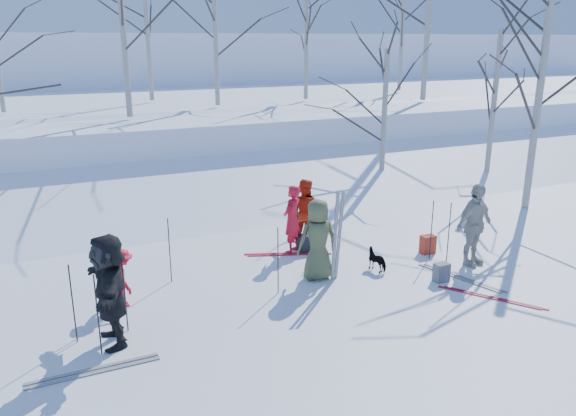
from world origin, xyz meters
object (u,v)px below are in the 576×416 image
backpack_grey (441,272)px  dog (378,260)px  backpack_red (428,244)px  skier_redor_behind (304,212)px  skier_red_north (292,219)px  skier_cream_east (474,225)px  backpack_dark (306,243)px  skier_grey_west (110,290)px  skier_olive_center (318,240)px  skier_red_seated (123,278)px

backpack_grey → dog: bearing=129.4°
backpack_red → skier_redor_behind: bearing=142.1°
skier_red_north → skier_redor_behind: bearing=-177.2°
skier_cream_east → backpack_grey: size_ratio=4.72×
backpack_grey → backpack_dark: bearing=123.6°
skier_grey_west → dog: 5.59m
skier_redor_behind → skier_grey_west: 5.58m
skier_grey_west → backpack_dark: (4.59, 2.34, -0.72)m
backpack_grey → backpack_dark: (-1.75, 2.62, 0.01)m
dog → skier_olive_center: bearing=-23.2°
dog → backpack_grey: 1.33m
skier_red_seated → skier_cream_east: skier_cream_east is taller
skier_red_north → skier_red_seated: size_ratio=1.45×
skier_redor_behind → skier_red_seated: size_ratio=1.45×
skier_olive_center → skier_red_north: bearing=-89.7°
skier_redor_behind → backpack_dark: (-0.20, -0.52, -0.59)m
dog → backpack_red: 1.61m
skier_olive_center → skier_red_seated: size_ratio=1.54×
skier_olive_center → skier_grey_west: skier_grey_west is taller
skier_grey_west → skier_redor_behind: bearing=122.1°
skier_red_north → dog: skier_red_north is taller
backpack_grey → skier_cream_east: bearing=21.0°
skier_red_seated → backpack_grey: (5.97, -1.57, -0.35)m
skier_grey_west → backpack_red: bearing=100.1°
skier_red_seated → dog: (5.12, -0.54, -0.31)m
skier_red_seated → backpack_red: 6.71m
skier_olive_center → backpack_dark: (0.46, 1.45, -0.63)m
skier_redor_behind → skier_cream_east: 3.82m
skier_red_seated → skier_cream_east: bearing=-104.7°
skier_red_north → skier_olive_center: bearing=47.1°
skier_olive_center → backpack_red: skier_olive_center is taller
skier_red_seated → backpack_dark: 4.36m
skier_olive_center → backpack_red: 3.01m
skier_olive_center → skier_red_north: size_ratio=1.06×
skier_olive_center → skier_grey_west: size_ratio=0.90×
skier_olive_center → skier_cream_east: skier_cream_east is taller
backpack_red → dog: bearing=-167.8°
skier_grey_west → skier_red_seated: bearing=165.1°
skier_redor_behind → skier_cream_east: size_ratio=0.88×
skier_grey_west → backpack_grey: 6.39m
skier_red_north → dog: 2.15m
skier_red_north → backpack_grey: (2.05, -2.72, -0.60)m
skier_olive_center → dog: (1.36, -0.14, -0.60)m
backpack_grey → skier_redor_behind: bearing=116.1°
backpack_red → backpack_grey: bearing=-118.1°
skier_olive_center → skier_red_seated: 3.79m
skier_olive_center → skier_cream_east: bearing=174.0°
skier_cream_east → backpack_red: skier_cream_east is taller
skier_grey_west → backpack_red: 7.19m
backpack_grey → skier_olive_center: bearing=152.1°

